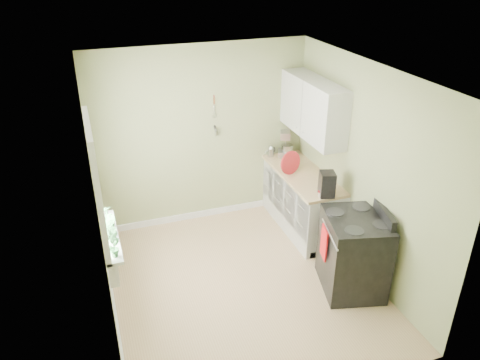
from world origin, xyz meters
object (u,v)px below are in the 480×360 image
object	(u,v)px
stove	(354,253)
kettle	(271,151)
stand_mixer	(285,143)
coffee_maker	(327,185)

from	to	relation	value
stove	kettle	world-z (taller)	stove
stand_mixer	coffee_maker	size ratio (longest dim) A/B	1.32
stove	coffee_maker	xyz separation A→B (m)	(-0.00, 0.77, 0.56)
kettle	coffee_maker	distance (m)	1.44
stove	stand_mixer	world-z (taller)	stand_mixer
stand_mixer	coffee_maker	distance (m)	1.44
stand_mixer	kettle	bearing A→B (deg)	-174.85
stove	coffee_maker	distance (m)	0.95
kettle	coffee_maker	world-z (taller)	coffee_maker
stand_mixer	coffee_maker	xyz separation A→B (m)	(-0.05, -1.44, -0.03)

